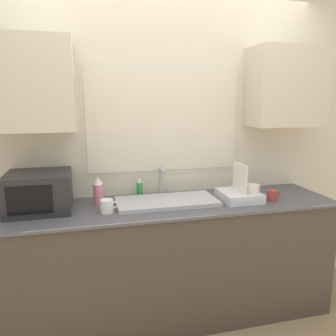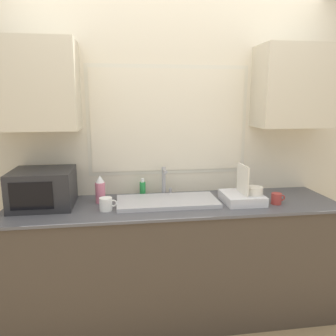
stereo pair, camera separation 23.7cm
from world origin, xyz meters
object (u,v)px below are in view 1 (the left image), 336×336
microwave (39,192)px  faucet (162,180)px  dish_rack (241,194)px  soap_bottle (139,189)px  mug_near_sink (107,206)px  spray_bottle (98,191)px

microwave → faucet: bearing=8.0°
dish_rack → soap_bottle: dish_rack is taller
faucet → microwave: bearing=-172.0°
faucet → mug_near_sink: (-0.45, -0.29, -0.09)m
microwave → spray_bottle: 0.41m
dish_rack → soap_bottle: size_ratio=2.16×
microwave → mug_near_sink: bearing=-19.8°
faucet → microwave: microwave is taller
microwave → soap_bottle: bearing=12.8°
faucet → dish_rack: (0.57, -0.25, -0.08)m
dish_rack → spray_bottle: size_ratio=1.45×
soap_bottle → mug_near_sink: soap_bottle is taller
faucet → spray_bottle: 0.51m
spray_bottle → mug_near_sink: 0.20m
dish_rack → mug_near_sink: size_ratio=2.51×
soap_bottle → spray_bottle: bearing=-156.8°
mug_near_sink → soap_bottle: bearing=49.8°
soap_bottle → mug_near_sink: bearing=-130.2°
dish_rack → spray_bottle: bearing=172.1°
soap_bottle → faucet: bearing=-12.5°
dish_rack → mug_near_sink: 1.02m
soap_bottle → mug_near_sink: 0.43m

